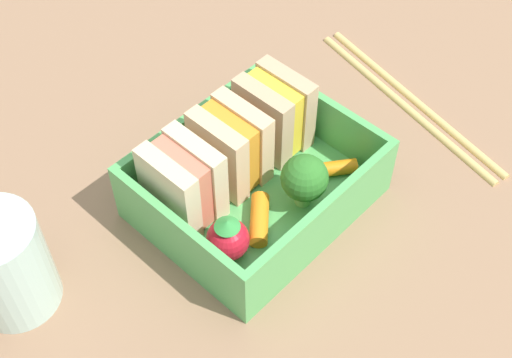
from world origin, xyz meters
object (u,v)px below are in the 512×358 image
object	(u,v)px
sandwich_center	(274,113)
broccoli_floret	(304,179)
strawberry_far_left	(228,238)
chopstick_pair	(409,100)
sandwich_left	(183,183)
sandwich_center_left	(230,147)
carrot_stick_far_left	(333,168)
drinking_glass	(5,265)
carrot_stick_left	(259,219)

from	to	relation	value
sandwich_center	broccoli_floret	xyz separation A→B (cm)	(-3.05, -5.72, -0.43)
strawberry_far_left	chopstick_pair	world-z (taller)	strawberry_far_left
sandwich_left	broccoli_floret	world-z (taller)	sandwich_left
sandwich_center_left	carrot_stick_far_left	bearing A→B (deg)	-46.41
drinking_glass	carrot_stick_far_left	bearing A→B (deg)	-22.37
sandwich_center_left	strawberry_far_left	xyz separation A→B (cm)	(-5.22, -4.85, -1.46)
drinking_glass	strawberry_far_left	bearing A→B (deg)	-35.51
strawberry_far_left	carrot_stick_left	size ratio (longest dim) A/B	0.88
sandwich_center_left	carrot_stick_left	distance (cm)	5.78
sandwich_center_left	drinking_glass	size ratio (longest dim) A/B	0.79
sandwich_left	chopstick_pair	distance (cm)	22.34
drinking_glass	sandwich_center	bearing A→B (deg)	-9.44
strawberry_far_left	drinking_glass	xyz separation A→B (cm)	(-11.88, 8.48, 1.08)
sandwich_left	sandwich_center	bearing A→B (deg)	0.00
sandwich_center_left	sandwich_center	distance (cm)	4.73
sandwich_center	carrot_stick_left	bearing A→B (deg)	-144.54
carrot_stick_far_left	carrot_stick_left	bearing A→B (deg)	174.03
carrot_stick_left	drinking_glass	xyz separation A→B (cm)	(-15.05, 8.46, 2.05)
sandwich_center	carrot_stick_far_left	size ratio (longest dim) A/B	1.73
strawberry_far_left	broccoli_floret	world-z (taller)	broccoli_floret
carrot_stick_left	drinking_glass	size ratio (longest dim) A/B	0.52
sandwich_left	sandwich_center_left	size ratio (longest dim) A/B	1.00
broccoli_floret	sandwich_center_left	bearing A→B (deg)	106.40
sandwich_left	sandwich_center_left	xyz separation A→B (cm)	(4.73, 0.00, 0.00)
sandwich_left	strawberry_far_left	bearing A→B (deg)	-95.78
sandwich_left	carrot_stick_left	xyz separation A→B (cm)	(2.68, -4.83, -2.43)
carrot_stick_left	chopstick_pair	size ratio (longest dim) A/B	0.19
chopstick_pair	carrot_stick_far_left	bearing A→B (deg)	-175.93
broccoli_floret	chopstick_pair	distance (cm)	15.48
strawberry_far_left	sandwich_center_left	bearing A→B (deg)	42.87
carrot_stick_left	carrot_stick_far_left	world-z (taller)	carrot_stick_left
strawberry_far_left	carrot_stick_left	distance (cm)	3.31
carrot_stick_left	drinking_glass	bearing A→B (deg)	150.65
sandwich_left	strawberry_far_left	world-z (taller)	sandwich_left
sandwich_left	drinking_glass	size ratio (longest dim) A/B	0.79
chopstick_pair	sandwich_left	bearing A→B (deg)	167.41
broccoli_floret	drinking_glass	distance (cm)	20.98
strawberry_far_left	broccoli_floret	bearing A→B (deg)	-7.21
strawberry_far_left	broccoli_floret	distance (cm)	7.04
sandwich_center	carrot_stick_far_left	bearing A→B (deg)	-83.85
sandwich_left	carrot_stick_far_left	xyz separation A→B (cm)	(10.07, -5.60, -2.52)
sandwich_center_left	strawberry_far_left	world-z (taller)	sandwich_center_left
sandwich_left	drinking_glass	bearing A→B (deg)	163.64
carrot_stick_left	carrot_stick_far_left	distance (cm)	7.43
carrot_stick_far_left	sandwich_center	bearing A→B (deg)	96.15
broccoli_floret	chopstick_pair	bearing A→B (deg)	3.53
sandwich_left	sandwich_center_left	world-z (taller)	same
chopstick_pair	drinking_glass	world-z (taller)	drinking_glass
strawberry_far_left	carrot_stick_left	xyz separation A→B (cm)	(3.17, 0.01, -0.97)
carrot_stick_far_left	drinking_glass	size ratio (longest dim) A/B	0.46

